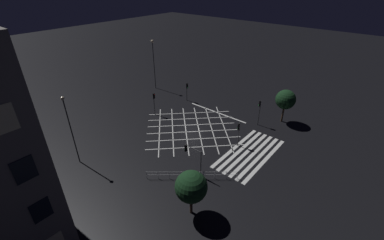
{
  "coord_description": "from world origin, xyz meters",
  "views": [
    {
      "loc": [
        -26.46,
        -22.12,
        21.19
      ],
      "look_at": [
        0.0,
        0.0,
        1.49
      ],
      "focal_mm": 24.0,
      "sensor_mm": 36.0,
      "label": 1
    }
  ],
  "objects_px": {
    "traffic_light_sw_cross": "(192,154)",
    "traffic_light_se_cross": "(259,108)",
    "traffic_light_ne_cross": "(187,88)",
    "street_tree_far": "(191,187)",
    "traffic_light_median_north": "(154,99)",
    "street_lamp_east": "(153,54)",
    "street_tree_near": "(286,100)",
    "traffic_light_median_south": "(239,130)",
    "street_lamp_west": "(69,124)"
  },
  "relations": [
    {
      "from": "traffic_light_sw_cross",
      "to": "traffic_light_se_cross",
      "type": "height_order",
      "value": "traffic_light_se_cross"
    },
    {
      "from": "traffic_light_ne_cross",
      "to": "street_tree_far",
      "type": "bearing_deg",
      "value": -48.31
    },
    {
      "from": "traffic_light_median_north",
      "to": "traffic_light_ne_cross",
      "type": "height_order",
      "value": "traffic_light_median_north"
    },
    {
      "from": "street_lamp_east",
      "to": "street_tree_near",
      "type": "height_order",
      "value": "street_lamp_east"
    },
    {
      "from": "traffic_light_median_south",
      "to": "traffic_light_median_north",
      "type": "xyz_separation_m",
      "value": [
        -1.1,
        15.7,
        0.27
      ]
    },
    {
      "from": "traffic_light_median_north",
      "to": "street_tree_near",
      "type": "xyz_separation_m",
      "value": [
        11.73,
        -17.74,
        1.09
      ]
    },
    {
      "from": "traffic_light_se_cross",
      "to": "traffic_light_sw_cross",
      "type": "bearing_deg",
      "value": 87.37
    },
    {
      "from": "traffic_light_median_north",
      "to": "street_tree_near",
      "type": "distance_m",
      "value": 21.29
    },
    {
      "from": "street_tree_far",
      "to": "traffic_light_ne_cross",
      "type": "bearing_deg",
      "value": 41.69
    },
    {
      "from": "traffic_light_sw_cross",
      "to": "street_tree_far",
      "type": "distance_m",
      "value": 6.11
    },
    {
      "from": "traffic_light_se_cross",
      "to": "street_lamp_west",
      "type": "relative_size",
      "value": 0.46
    },
    {
      "from": "traffic_light_median_south",
      "to": "street_lamp_east",
      "type": "height_order",
      "value": "street_lamp_east"
    },
    {
      "from": "traffic_light_ne_cross",
      "to": "street_tree_near",
      "type": "height_order",
      "value": "street_tree_near"
    },
    {
      "from": "street_lamp_east",
      "to": "street_lamp_west",
      "type": "relative_size",
      "value": 1.09
    },
    {
      "from": "traffic_light_median_south",
      "to": "traffic_light_sw_cross",
      "type": "distance_m",
      "value": 8.56
    },
    {
      "from": "street_tree_near",
      "to": "street_tree_far",
      "type": "xyz_separation_m",
      "value": [
        -23.81,
        -0.54,
        -0.42
      ]
    },
    {
      "from": "traffic_light_median_south",
      "to": "traffic_light_ne_cross",
      "type": "bearing_deg",
      "value": -23.92
    },
    {
      "from": "street_lamp_west",
      "to": "traffic_light_se_cross",
      "type": "bearing_deg",
      "value": -29.5
    },
    {
      "from": "traffic_light_sw_cross",
      "to": "street_tree_near",
      "type": "height_order",
      "value": "street_tree_near"
    },
    {
      "from": "street_lamp_east",
      "to": "traffic_light_median_north",
      "type": "bearing_deg",
      "value": -133.43
    },
    {
      "from": "traffic_light_se_cross",
      "to": "street_lamp_west",
      "type": "distance_m",
      "value": 26.93
    },
    {
      "from": "street_lamp_west",
      "to": "street_tree_near",
      "type": "distance_m",
      "value": 31.2
    },
    {
      "from": "traffic_light_median_north",
      "to": "street_tree_near",
      "type": "height_order",
      "value": "street_tree_near"
    },
    {
      "from": "traffic_light_ne_cross",
      "to": "traffic_light_se_cross",
      "type": "relative_size",
      "value": 0.83
    },
    {
      "from": "street_tree_far",
      "to": "traffic_light_median_south",
      "type": "bearing_deg",
      "value": 11.05
    },
    {
      "from": "traffic_light_ne_cross",
      "to": "street_tree_near",
      "type": "bearing_deg",
      "value": 12.83
    },
    {
      "from": "traffic_light_se_cross",
      "to": "street_lamp_east",
      "type": "relative_size",
      "value": 0.42
    },
    {
      "from": "traffic_light_median_north",
      "to": "street_tree_far",
      "type": "relative_size",
      "value": 0.78
    },
    {
      "from": "street_tree_near",
      "to": "traffic_light_median_north",
      "type": "bearing_deg",
      "value": 123.48
    },
    {
      "from": "traffic_light_se_cross",
      "to": "street_tree_near",
      "type": "bearing_deg",
      "value": -125.83
    },
    {
      "from": "traffic_light_median_south",
      "to": "street_tree_near",
      "type": "bearing_deg",
      "value": -100.83
    },
    {
      "from": "traffic_light_ne_cross",
      "to": "street_tree_far",
      "type": "height_order",
      "value": "street_tree_far"
    },
    {
      "from": "traffic_light_ne_cross",
      "to": "traffic_light_se_cross",
      "type": "bearing_deg",
      "value": 1.4
    },
    {
      "from": "traffic_light_sw_cross",
      "to": "street_lamp_east",
      "type": "relative_size",
      "value": 0.38
    },
    {
      "from": "traffic_light_median_south",
      "to": "street_lamp_west",
      "type": "xyz_separation_m",
      "value": [
        -16.24,
        13.72,
        3.18
      ]
    },
    {
      "from": "traffic_light_median_north",
      "to": "traffic_light_median_south",
      "type": "bearing_deg",
      "value": 4.0
    },
    {
      "from": "traffic_light_median_north",
      "to": "street_lamp_east",
      "type": "height_order",
      "value": "street_lamp_east"
    },
    {
      "from": "traffic_light_se_cross",
      "to": "street_lamp_west",
      "type": "bearing_deg",
      "value": 60.5
    },
    {
      "from": "traffic_light_median_south",
      "to": "street_lamp_west",
      "type": "height_order",
      "value": "street_lamp_west"
    },
    {
      "from": "traffic_light_median_south",
      "to": "street_tree_near",
      "type": "relative_size",
      "value": 0.65
    },
    {
      "from": "traffic_light_ne_cross",
      "to": "street_lamp_west",
      "type": "bearing_deg",
      "value": -86.45
    },
    {
      "from": "traffic_light_median_south",
      "to": "traffic_light_se_cross",
      "type": "height_order",
      "value": "traffic_light_se_cross"
    },
    {
      "from": "traffic_light_sw_cross",
      "to": "traffic_light_ne_cross",
      "type": "height_order",
      "value": "traffic_light_sw_cross"
    },
    {
      "from": "traffic_light_sw_cross",
      "to": "street_tree_near",
      "type": "bearing_deg",
      "value": -99.75
    },
    {
      "from": "traffic_light_median_north",
      "to": "traffic_light_ne_cross",
      "type": "bearing_deg",
      "value": 85.93
    },
    {
      "from": "street_lamp_east",
      "to": "street_lamp_west",
      "type": "distance_m",
      "value": 25.68
    },
    {
      "from": "street_lamp_west",
      "to": "street_lamp_east",
      "type": "bearing_deg",
      "value": 24.49
    },
    {
      "from": "street_lamp_east",
      "to": "traffic_light_se_cross",
      "type": "bearing_deg",
      "value": -90.02
    },
    {
      "from": "traffic_light_sw_cross",
      "to": "street_lamp_east",
      "type": "height_order",
      "value": "street_lamp_east"
    },
    {
      "from": "street_lamp_east",
      "to": "street_tree_near",
      "type": "distance_m",
      "value": 26.83
    }
  ]
}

